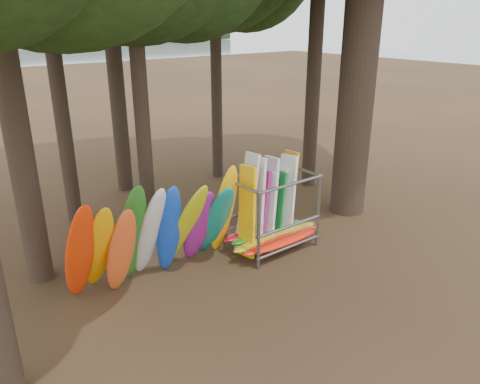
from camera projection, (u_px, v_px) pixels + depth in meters
ground at (255, 258)px, 13.22m from camera, size 120.00×120.00×0.00m
kayak_row at (161, 233)px, 11.69m from camera, size 4.87×2.13×3.03m
storage_rack at (271, 214)px, 13.50m from camera, size 3.13×1.54×2.91m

